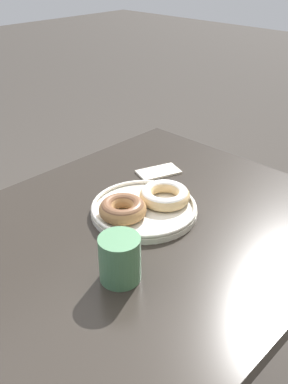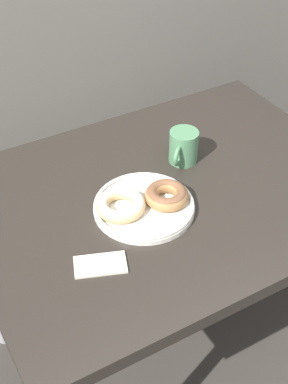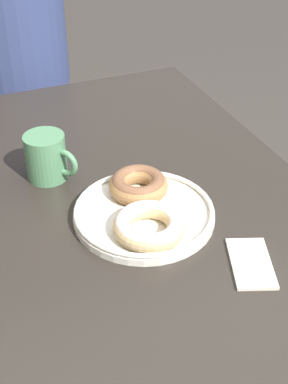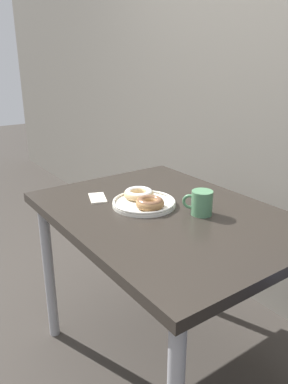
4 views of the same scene
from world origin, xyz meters
The scene contains 5 objects.
ground_plane centered at (0.00, 0.00, 0.00)m, with size 14.00×14.00×0.00m, color #38332D.
dining_table centered at (0.00, 0.36, 0.69)m, with size 1.08×0.80×0.77m.
donut_plate centered at (-0.10, 0.32, 0.80)m, with size 0.26×0.26×0.05m.
coffee_mug centered at (0.10, 0.45, 0.82)m, with size 0.11×0.09×0.10m.
napkin centered at (-0.28, 0.20, 0.78)m, with size 0.14×0.11×0.01m.
Camera 1 is at (0.54, 0.94, 1.35)m, focal length 40.00 mm.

